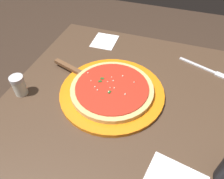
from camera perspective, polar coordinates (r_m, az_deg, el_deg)
restaurant_table at (r=0.88m, az=2.08°, el=-10.08°), size 0.84×0.79×0.77m
serving_plate at (r=0.77m, az=0.00°, el=-0.70°), size 0.36×0.36×0.01m
pizza at (r=0.76m, az=-0.00°, el=0.16°), size 0.29×0.29×0.02m
pizza_server at (r=0.84m, az=-9.34°, el=4.72°), size 0.11×0.22×0.01m
napkin_loose_left at (r=1.03m, az=-1.93°, el=12.38°), size 0.13×0.11×0.00m
fork at (r=0.94m, az=22.75°, el=5.07°), size 0.08×0.18×0.00m
parmesan_shaker at (r=0.81m, az=-22.92°, el=1.02°), size 0.05×0.05×0.07m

